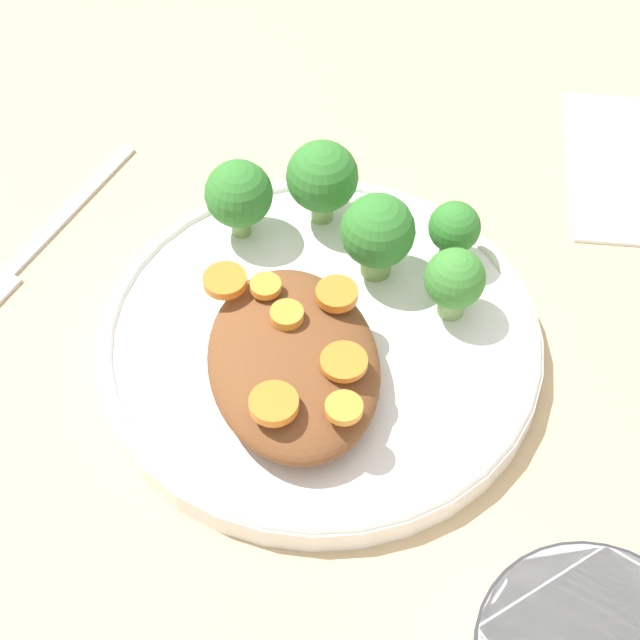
# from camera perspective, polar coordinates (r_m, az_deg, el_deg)

# --- Properties ---
(ground_plane) EXTENTS (4.00, 4.00, 0.00)m
(ground_plane) POSITION_cam_1_polar(r_m,az_deg,el_deg) (0.66, 0.00, -1.75)
(ground_plane) COLOR tan
(plate) EXTENTS (0.27, 0.27, 0.02)m
(plate) POSITION_cam_1_polar(r_m,az_deg,el_deg) (0.65, 0.00, -1.14)
(plate) COLOR white
(plate) RESTS_ON ground_plane
(stew_mound) EXTENTS (0.14, 0.10, 0.03)m
(stew_mound) POSITION_cam_1_polar(r_m,az_deg,el_deg) (0.62, -1.43, -2.24)
(stew_mound) COLOR brown
(stew_mound) RESTS_ON plate
(broccoli_floret_0) EXTENTS (0.05, 0.05, 0.06)m
(broccoli_floret_0) POSITION_cam_1_polar(r_m,az_deg,el_deg) (0.66, 3.09, 4.65)
(broccoli_floret_0) COLOR #759E51
(broccoli_floret_0) RESTS_ON plate
(broccoli_floret_1) EXTENTS (0.04, 0.04, 0.06)m
(broccoli_floret_1) POSITION_cam_1_polar(r_m,az_deg,el_deg) (0.68, -4.36, 6.67)
(broccoli_floret_1) COLOR #7FA85B
(broccoli_floret_1) RESTS_ON plate
(broccoli_floret_2) EXTENTS (0.04, 0.04, 0.05)m
(broccoli_floret_2) POSITION_cam_1_polar(r_m,az_deg,el_deg) (0.64, 7.19, 2.09)
(broccoli_floret_2) COLOR #7FA85B
(broccoli_floret_2) RESTS_ON plate
(broccoli_floret_3) EXTENTS (0.03, 0.03, 0.05)m
(broccoli_floret_3) POSITION_cam_1_polar(r_m,az_deg,el_deg) (0.68, 7.17, 4.81)
(broccoli_floret_3) COLOR #759E51
(broccoli_floret_3) RESTS_ON plate
(broccoli_floret_4) EXTENTS (0.05, 0.05, 0.06)m
(broccoli_floret_4) POSITION_cam_1_polar(r_m,az_deg,el_deg) (0.69, 0.12, 7.60)
(broccoli_floret_4) COLOR #7FA85B
(broccoli_floret_4) RESTS_ON plate
(carrot_slice_0) EXTENTS (0.02, 0.02, 0.01)m
(carrot_slice_0) POSITION_cam_1_polar(r_m,az_deg,el_deg) (0.62, 0.98, 1.06)
(carrot_slice_0) COLOR orange
(carrot_slice_0) RESTS_ON stew_mound
(carrot_slice_1) EXTENTS (0.03, 0.03, 0.00)m
(carrot_slice_1) POSITION_cam_1_polar(r_m,az_deg,el_deg) (0.59, 1.28, -2.24)
(carrot_slice_1) COLOR orange
(carrot_slice_1) RESTS_ON stew_mound
(carrot_slice_2) EXTENTS (0.02, 0.02, 0.01)m
(carrot_slice_2) POSITION_cam_1_polar(r_m,az_deg,el_deg) (0.61, -1.78, 0.28)
(carrot_slice_2) COLOR orange
(carrot_slice_2) RESTS_ON stew_mound
(carrot_slice_3) EXTENTS (0.02, 0.02, 0.00)m
(carrot_slice_3) POSITION_cam_1_polar(r_m,az_deg,el_deg) (0.63, -2.92, 1.83)
(carrot_slice_3) COLOR orange
(carrot_slice_3) RESTS_ON stew_mound
(carrot_slice_4) EXTENTS (0.03, 0.03, 0.01)m
(carrot_slice_4) POSITION_cam_1_polar(r_m,az_deg,el_deg) (0.58, -2.48, -4.48)
(carrot_slice_4) COLOR orange
(carrot_slice_4) RESTS_ON stew_mound
(carrot_slice_5) EXTENTS (0.02, 0.02, 0.00)m
(carrot_slice_5) POSITION_cam_1_polar(r_m,az_deg,el_deg) (0.58, 1.55, -4.67)
(carrot_slice_5) COLOR orange
(carrot_slice_5) RESTS_ON stew_mound
(carrot_slice_6) EXTENTS (0.03, 0.03, 0.01)m
(carrot_slice_6) POSITION_cam_1_polar(r_m,az_deg,el_deg) (0.63, -5.10, 2.11)
(carrot_slice_6) COLOR orange
(carrot_slice_6) RESTS_ON stew_mound
(fork) EXTENTS (0.17, 0.14, 0.01)m
(fork) POSITION_cam_1_polar(r_m,az_deg,el_deg) (0.74, -15.42, 3.47)
(fork) COLOR #B7B7B7
(fork) RESTS_ON ground_plane
(napkin) EXTENTS (0.17, 0.14, 0.01)m
(napkin) POSITION_cam_1_polar(r_m,az_deg,el_deg) (0.80, 16.67, 7.85)
(napkin) COLOR white
(napkin) RESTS_ON ground_plane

